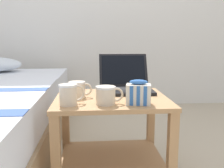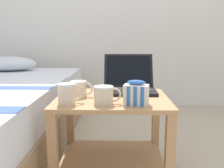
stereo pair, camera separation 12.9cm
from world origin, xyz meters
TOP-DOWN VIEW (x-y plane):
  - bedside_table at (0.00, 0.00)m, footprint 0.60×0.50m
  - laptop at (0.10, 0.17)m, footprint 0.31×0.31m
  - mug_front_left at (-0.04, -0.14)m, footprint 0.14×0.10m
  - mug_front_right at (-0.21, -0.14)m, footprint 0.12×0.09m
  - mug_mid_center at (-0.18, 0.02)m, footprint 0.13×0.09m
  - snack_bag at (0.12, -0.16)m, footprint 0.13×0.09m
  - cell_phone at (-0.22, 0.16)m, footprint 0.09×0.14m

SIDE VIEW (x-z plane):
  - bedside_table at x=0.00m, z-range 0.07..0.54m
  - cell_phone at x=-0.22m, z-range 0.47..0.48m
  - laptop at x=0.10m, z-range 0.41..0.62m
  - mug_mid_center at x=-0.18m, z-range 0.47..0.56m
  - mug_front_left at x=-0.04m, z-range 0.47..0.56m
  - snack_bag at x=0.12m, z-range 0.46..0.58m
  - mug_front_right at x=-0.21m, z-range 0.47..0.57m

